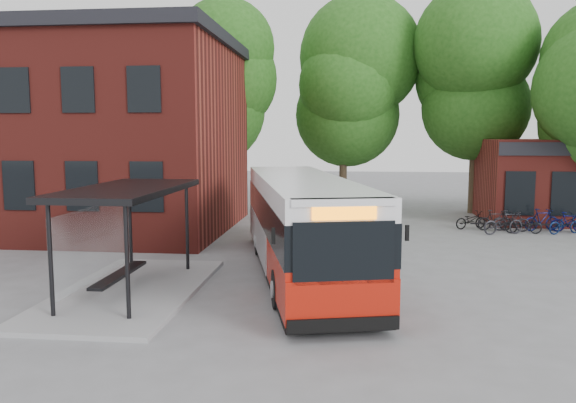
# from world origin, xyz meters

# --- Properties ---
(ground) EXTENTS (100.00, 100.00, 0.00)m
(ground) POSITION_xyz_m (0.00, 0.00, 0.00)
(ground) COLOR slate
(station_building) EXTENTS (18.40, 10.40, 8.50)m
(station_building) POSITION_xyz_m (-13.00, 9.00, 4.25)
(station_building) COLOR maroon
(station_building) RESTS_ON ground
(bus_shelter) EXTENTS (3.60, 7.00, 2.90)m
(bus_shelter) POSITION_xyz_m (-4.50, -1.00, 1.45)
(bus_shelter) COLOR black
(bus_shelter) RESTS_ON ground
(bike_rail) EXTENTS (5.20, 0.10, 0.38)m
(bike_rail) POSITION_xyz_m (9.28, 10.00, 0.19)
(bike_rail) COLOR black
(bike_rail) RESTS_ON ground
(tree_0) EXTENTS (7.92, 7.92, 11.00)m
(tree_0) POSITION_xyz_m (-6.00, 16.00, 5.50)
(tree_0) COLOR #1F5215
(tree_0) RESTS_ON ground
(tree_1) EXTENTS (7.92, 7.92, 10.40)m
(tree_1) POSITION_xyz_m (1.00, 17.00, 5.20)
(tree_1) COLOR #1F5215
(tree_1) RESTS_ON ground
(tree_2) EXTENTS (7.92, 7.92, 11.00)m
(tree_2) POSITION_xyz_m (8.00, 16.00, 5.50)
(tree_2) COLOR #1F5215
(tree_2) RESTS_ON ground
(city_bus) EXTENTS (5.10, 11.91, 2.96)m
(city_bus) POSITION_xyz_m (-0.12, 1.62, 1.48)
(city_bus) COLOR #B3180A
(city_bus) RESTS_ON ground
(bicycle_0) EXTENTS (1.63, 1.11, 0.81)m
(bicycle_0) POSITION_xyz_m (6.82, 10.61, 0.40)
(bicycle_0) COLOR black
(bicycle_0) RESTS_ON ground
(bicycle_1) EXTENTS (1.57, 0.57, 0.92)m
(bicycle_1) POSITION_xyz_m (7.78, 10.25, 0.46)
(bicycle_1) COLOR black
(bicycle_1) RESTS_ON ground
(bicycle_2) EXTENTS (1.95, 1.23, 0.97)m
(bicycle_2) POSITION_xyz_m (7.88, 9.30, 0.48)
(bicycle_2) COLOR #232228
(bicycle_2) RESTS_ON ground
(bicycle_3) EXTENTS (1.61, 0.76, 0.93)m
(bicycle_3) POSITION_xyz_m (8.43, 10.13, 0.47)
(bicycle_3) COLOR #222228
(bicycle_3) RESTS_ON ground
(bicycle_4) EXTENTS (1.54, 0.57, 0.80)m
(bicycle_4) POSITION_xyz_m (8.81, 9.60, 0.40)
(bicycle_4) COLOR black
(bicycle_4) RESTS_ON ground
(bicycle_5) EXTENTS (1.72, 0.90, 1.00)m
(bicycle_5) POSITION_xyz_m (9.81, 10.36, 0.50)
(bicycle_5) COLOR #0C133F
(bicycle_5) RESTS_ON ground
(bicycle_6) EXTENTS (1.78, 1.22, 0.89)m
(bicycle_6) POSITION_xyz_m (10.55, 9.69, 0.44)
(bicycle_6) COLOR #0A1B40
(bicycle_6) RESTS_ON ground
(bicycle_7) EXTENTS (1.53, 0.72, 0.88)m
(bicycle_7) POSITION_xyz_m (10.88, 10.14, 0.44)
(bicycle_7) COLOR #070B45
(bicycle_7) RESTS_ON ground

